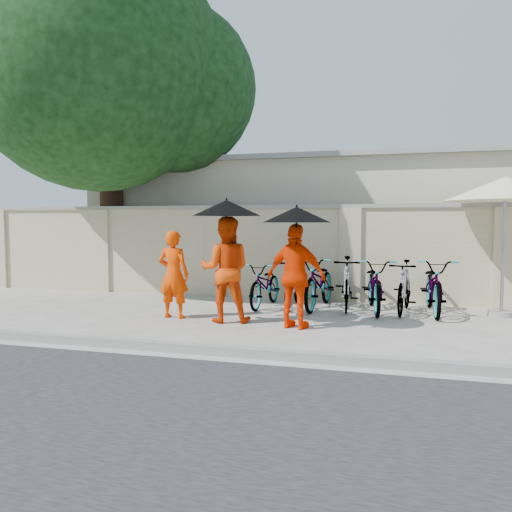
% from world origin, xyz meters
% --- Properties ---
extents(ground, '(80.00, 80.00, 0.00)m').
position_xyz_m(ground, '(0.00, 0.00, 0.00)').
color(ground, beige).
extents(kerb, '(40.00, 0.16, 0.12)m').
position_xyz_m(kerb, '(0.00, -1.70, 0.06)').
color(kerb, gray).
rests_on(kerb, ground).
extents(compound_wall, '(20.00, 0.30, 2.00)m').
position_xyz_m(compound_wall, '(1.00, 3.20, 1.00)').
color(compound_wall, beige).
rests_on(compound_wall, ground).
extents(building_behind, '(14.00, 6.00, 3.20)m').
position_xyz_m(building_behind, '(2.00, 7.00, 1.60)').
color(building_behind, beige).
rests_on(building_behind, ground).
extents(shade_tree, '(6.70, 6.20, 8.20)m').
position_xyz_m(shade_tree, '(-3.66, 2.97, 5.10)').
color(shade_tree, '#422617').
rests_on(shade_tree, ground).
extents(monk_left, '(0.58, 0.39, 1.56)m').
position_xyz_m(monk_left, '(-0.88, 0.42, 0.78)').
color(monk_left, '#FF3D00').
rests_on(monk_left, ground).
extents(monk_center, '(1.01, 0.86, 1.80)m').
position_xyz_m(monk_center, '(0.12, 0.36, 0.90)').
color(monk_center, '#EA3D05').
rests_on(monk_center, ground).
extents(parasol_center, '(1.15, 1.15, 1.06)m').
position_xyz_m(parasol_center, '(0.17, 0.28, 1.94)').
color(parasol_center, black).
rests_on(parasol_center, ground).
extents(monk_right, '(1.06, 0.65, 1.69)m').
position_xyz_m(monk_right, '(1.38, 0.14, 0.84)').
color(monk_right, '#FF3200').
rests_on(monk_right, ground).
extents(parasol_right, '(1.08, 1.08, 0.99)m').
position_xyz_m(parasol_right, '(1.40, 0.06, 1.82)').
color(parasol_right, black).
rests_on(parasol_right, ground).
extents(patio_umbrella, '(2.38, 2.38, 2.52)m').
position_xyz_m(patio_umbrella, '(4.79, 2.16, 2.27)').
color(patio_umbrella, gray).
rests_on(patio_umbrella, ground).
extents(bike_0, '(0.71, 1.74, 0.90)m').
position_xyz_m(bike_0, '(0.42, 1.98, 0.45)').
color(bike_0, '#9B9B9B').
rests_on(bike_0, ground).
extents(bike_1, '(0.48, 1.64, 0.98)m').
position_xyz_m(bike_1, '(0.95, 2.10, 0.49)').
color(bike_1, '#9B9B9B').
rests_on(bike_1, ground).
extents(bike_2, '(0.88, 2.01, 1.03)m').
position_xyz_m(bike_2, '(1.49, 2.11, 0.51)').
color(bike_2, '#9B9B9B').
rests_on(bike_2, ground).
extents(bike_3, '(0.61, 1.74, 1.03)m').
position_xyz_m(bike_3, '(2.02, 2.10, 0.51)').
color(bike_3, '#9B9B9B').
rests_on(bike_3, ground).
extents(bike_4, '(0.92, 2.01, 1.02)m').
position_xyz_m(bike_4, '(2.55, 2.03, 0.51)').
color(bike_4, '#9B9B9B').
rests_on(bike_4, ground).
extents(bike_5, '(0.69, 1.70, 0.99)m').
position_xyz_m(bike_5, '(3.09, 1.97, 0.50)').
color(bike_5, '#9B9B9B').
rests_on(bike_5, ground).
extents(bike_6, '(0.75, 2.00, 1.04)m').
position_xyz_m(bike_6, '(3.62, 2.07, 0.52)').
color(bike_6, '#9B9B9B').
rests_on(bike_6, ground).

